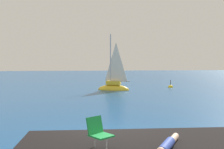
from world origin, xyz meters
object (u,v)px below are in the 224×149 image
(sailboat_near, at_px, (114,87))
(beach_chair, at_px, (98,131))
(person_sunbather, at_px, (168,145))
(marker_buoy, at_px, (170,87))

(sailboat_near, relative_size, beach_chair, 7.95)
(person_sunbather, relative_size, beach_chair, 1.93)
(sailboat_near, xyz_separation_m, person_sunbather, (-1.37, -20.24, 0.43))
(beach_chair, bearing_deg, person_sunbather, 44.97)
(sailboat_near, xyz_separation_m, beach_chair, (-3.12, -19.94, 0.76))
(sailboat_near, height_order, person_sunbather, sailboat_near)
(person_sunbather, bearing_deg, marker_buoy, 12.82)
(person_sunbather, distance_m, beach_chair, 1.81)
(beach_chair, relative_size, marker_buoy, 0.71)
(beach_chair, bearing_deg, sailboat_near, 135.93)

